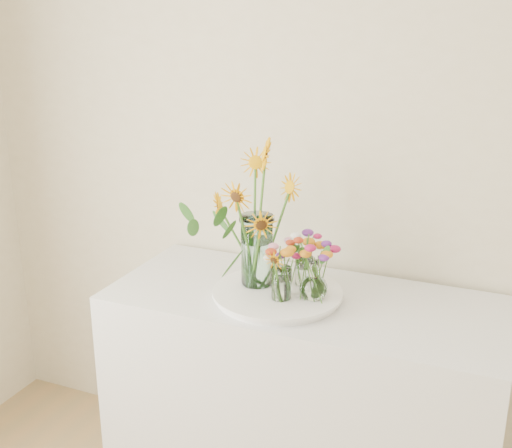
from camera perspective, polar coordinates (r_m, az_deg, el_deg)
name	(u,v)px	position (r m, az deg, el deg)	size (l,w,h in m)	color
counter	(302,406)	(2.51, 4.08, -15.86)	(1.40, 0.60, 0.90)	white
tray	(277,295)	(2.27, 1.91, -6.33)	(0.44, 0.44, 0.03)	white
mason_jar	(257,251)	(2.27, 0.07, -2.38)	(0.11, 0.11, 0.26)	#C7FBFB
sunflower_bouquet	(257,216)	(2.23, 0.07, 0.75)	(0.69, 0.69, 0.52)	#EBA004
small_vase_a	(281,284)	(2.18, 2.28, -5.34)	(0.07, 0.07, 0.12)	white
wildflower_posy_a	(282,272)	(2.17, 2.29, -4.25)	(0.18, 0.18, 0.21)	orange
small_vase_b	(314,280)	(2.19, 5.14, -4.99)	(0.10, 0.10, 0.14)	white
wildflower_posy_b	(314,268)	(2.18, 5.18, -3.90)	(0.21, 0.21, 0.23)	orange
small_vase_c	(304,271)	(2.30, 4.28, -4.21)	(0.06, 0.06, 0.11)	white
wildflower_posy_c	(304,259)	(2.29, 4.31, -3.17)	(0.19, 0.19, 0.20)	orange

